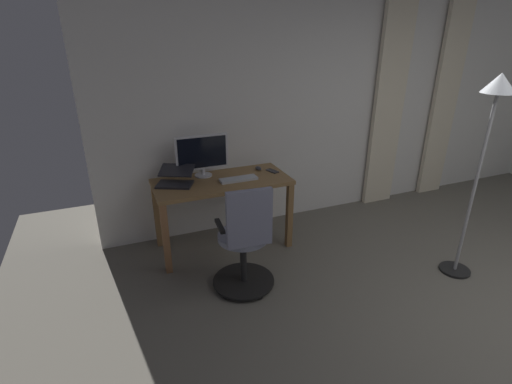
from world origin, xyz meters
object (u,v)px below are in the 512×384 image
Objects in this scene: computer_monitor at (202,154)px; computer_mouse at (258,168)px; desk at (222,190)px; laptop at (176,179)px; cell_phone_face_up at (272,171)px; office_chair at (245,244)px; computer_keyboard at (239,179)px; floor_lamp at (490,125)px.

computer_mouse is (-0.60, 0.05, -0.22)m from computer_monitor.
desk is 0.48m from laptop.
laptop is (0.45, -0.07, 0.16)m from desk.
office_chair is at bearing 34.53° from cell_phone_face_up.
computer_keyboard is 0.44m from cell_phone_face_up.
laptop reaches higher than cell_phone_face_up.
desk is 0.59m from cell_phone_face_up.
floor_lamp is (-1.77, 1.23, 0.66)m from computer_keyboard.
laptop is 3.03× the size of cell_phone_face_up.
floor_lamp reaches higher than desk.
laptop is 4.36× the size of computer_mouse.
floor_lamp is (-1.97, 0.51, 0.97)m from office_chair.
desk is 0.42m from computer_monitor.
office_chair is 1.01m from laptop.
office_chair reaches higher than desk.
cell_phone_face_up is at bearing -44.87° from floor_lamp.
floor_lamp reaches higher than computer_monitor.
office_chair is at bearing 95.18° from computer_monitor.
computer_monitor is at bearing 99.60° from office_chair.
laptop is (0.31, 0.13, -0.19)m from computer_monitor.
computer_monitor is 0.29× the size of floor_lamp.
computer_keyboard is 0.87× the size of laptop.
desk is 2.52× the size of computer_monitor.
office_chair is 0.81m from computer_keyboard.
desk is 1.34× the size of office_chair.
computer_monitor is 0.64m from computer_mouse.
computer_monitor is at bearing -5.09° from computer_mouse.
computer_monitor is 5.41× the size of computer_mouse.
laptop is at bearing -12.76° from computer_keyboard.
computer_monitor is at bearing -35.92° from floor_lamp.
floor_lamp reaches higher than laptop.
computer_mouse is at bearing 174.91° from computer_monitor.
cell_phone_face_up is (-0.63, -0.83, 0.30)m from office_chair.
desk is 13.62× the size of computer_mouse.
desk is at bearing -24.82° from computer_keyboard.
desk is 0.49m from computer_mouse.
laptop is (0.40, -0.86, 0.35)m from office_chair.
desk is 0.21m from computer_keyboard.
office_chair is at bearing -14.48° from floor_lamp.
computer_keyboard is at bearing -3.92° from cell_phone_face_up.
computer_mouse is at bearing -149.14° from laptop.
floor_lamp reaches higher than office_chair.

